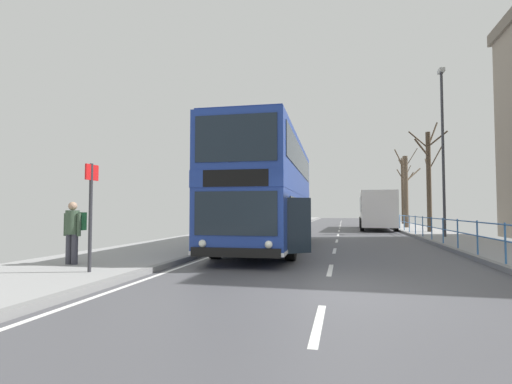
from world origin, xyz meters
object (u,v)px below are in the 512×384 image
Objects in this scene: street_lamp_far_side at (443,140)px; bare_tree_far_02 at (429,176)px; pedestrian_with_backpack at (73,228)px; bus_stop_sign_near at (91,204)px; background_bus_far_lane at (376,209)px; bare_tree_far_00 at (406,190)px; double_decker_bus_main at (270,192)px; bare_tree_far_01 at (403,190)px.

street_lamp_far_side reaches higher than bare_tree_far_02.
bus_stop_sign_near is (1.24, -1.02, 0.59)m from pedestrian_with_backpack.
background_bus_far_lane is 6.56m from bare_tree_far_02.
bare_tree_far_02 reaches higher than background_bus_far_lane.
pedestrian_with_backpack is 0.25× the size of bare_tree_far_00.
background_bus_far_lane is at bearing 68.34° from pedestrian_with_backpack.
double_decker_bus_main is 1.48× the size of bare_tree_far_01.
bus_stop_sign_near is 0.32× the size of bare_tree_far_01.
double_decker_bus_main is at bearing 58.36° from pedestrian_with_backpack.
bare_tree_far_02 reaches higher than double_decker_bus_main.
street_lamp_far_side is at bearing -75.89° from background_bus_far_lane.
double_decker_bus_main is 14.54m from bare_tree_far_02.
background_bus_far_lane is 11.07m from bare_tree_far_01.
bus_stop_sign_near is at bearing -39.39° from pedestrian_with_backpack.
street_lamp_far_side is at bearing 53.01° from bus_stop_sign_near.
street_lamp_far_side is at bearing 40.46° from double_decker_bus_main.
bare_tree_far_00 reaches higher than background_bus_far_lane.
street_lamp_far_side is at bearing 47.90° from pedestrian_with_backpack.
pedestrian_with_backpack is at bearing -132.10° from street_lamp_far_side.
double_decker_bus_main is 29.06m from bare_tree_far_01.
bare_tree_far_02 is at bearing 86.96° from street_lamp_far_side.
double_decker_bus_main is at bearing -139.54° from street_lamp_far_side.
double_decker_bus_main is 20.01m from bare_tree_far_00.
bare_tree_far_01 is at bearing 71.90° from double_decker_bus_main.
background_bus_far_lane reaches higher than pedestrian_with_backpack.
bare_tree_far_02 reaches higher than bus_stop_sign_near.
bus_stop_sign_near is 0.27× the size of street_lamp_far_side.
bus_stop_sign_near is (-8.20, -24.77, 0.05)m from background_bus_far_lane.
bare_tree_far_01 is 1.07× the size of bare_tree_far_02.
street_lamp_far_side is 1.38× the size of bare_tree_far_00.
street_lamp_far_side reaches higher than bare_tree_far_01.
street_lamp_far_side is 1.23× the size of bare_tree_far_02.
bare_tree_far_00 is (-0.20, 11.48, -2.03)m from street_lamp_far_side.
pedestrian_with_backpack is 18.46m from street_lamp_far_side.
double_decker_bus_main is 18.16m from background_bus_far_lane.
double_decker_bus_main is 11.04m from street_lamp_far_side.
bus_stop_sign_near is 0.38× the size of bare_tree_far_00.
pedestrian_with_backpack is 36.53m from bare_tree_far_01.
double_decker_bus_main is at bearing 69.88° from bus_stop_sign_near.
background_bus_far_lane is 6.14× the size of pedestrian_with_backpack.
bare_tree_far_02 is (0.26, 4.92, -1.51)m from street_lamp_far_side.
bare_tree_far_01 is at bearing 70.93° from background_bus_far_lane.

